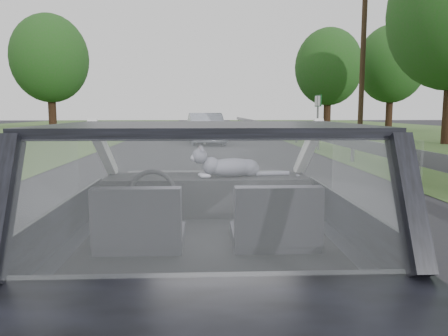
{
  "coord_description": "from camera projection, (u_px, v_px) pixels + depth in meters",
  "views": [
    {
      "loc": [
        -0.02,
        -2.81,
        1.51
      ],
      "look_at": [
        0.13,
        0.56,
        1.07
      ],
      "focal_mm": 35.0,
      "sensor_mm": 36.0,
      "label": 1
    }
  ],
  "objects": [
    {
      "name": "driver_seat",
      "position": [
        140.0,
        220.0,
        2.56
      ],
      "size": [
        0.5,
        0.72,
        0.42
      ],
      "primitive_type": "cube",
      "color": "black",
      "rests_on": "subject_car"
    },
    {
      "name": "dashboard",
      "position": [
        207.0,
        195.0,
        3.49
      ],
      "size": [
        1.58,
        0.45,
        0.3
      ],
      "primitive_type": "cube",
      "color": "black",
      "rests_on": "subject_car"
    },
    {
      "name": "passenger_seat",
      "position": [
        275.0,
        218.0,
        2.59
      ],
      "size": [
        0.5,
        0.72,
        0.42
      ],
      "primitive_type": "cube",
      "color": "black",
      "rests_on": "subject_car"
    },
    {
      "name": "cat",
      "position": [
        232.0,
        166.0,
        3.42
      ],
      "size": [
        0.59,
        0.29,
        0.26
      ],
      "primitive_type": "ellipsoid",
      "rotation": [
        0.0,
        0.0,
        0.21
      ],
      "color": "slate",
      "rests_on": "dashboard"
    },
    {
      "name": "steering_wheel",
      "position": [
        152.0,
        193.0,
        3.17
      ],
      "size": [
        0.36,
        0.36,
        0.04
      ],
      "primitive_type": "torus",
      "color": "black",
      "rests_on": "dashboard"
    },
    {
      "name": "ground",
      "position": [
        208.0,
        334.0,
        2.98
      ],
      "size": [
        140.0,
        140.0,
        0.0
      ],
      "primitive_type": "plane",
      "color": "#292929",
      "rests_on": "ground"
    },
    {
      "name": "other_car",
      "position": [
        206.0,
        128.0,
        20.37
      ],
      "size": [
        2.13,
        4.48,
        1.43
      ],
      "primitive_type": "imported",
      "rotation": [
        0.0,
        0.0,
        0.1
      ],
      "color": "#ABB2C4",
      "rests_on": "ground"
    },
    {
      "name": "utility_pole",
      "position": [
        363.0,
        59.0,
        23.25
      ],
      "size": [
        0.3,
        0.3,
        8.48
      ],
      "primitive_type": "cylinder",
      "rotation": [
        0.0,
        0.0,
        0.1
      ],
      "color": "black",
      "rests_on": "ground"
    },
    {
      "name": "highway_sign",
      "position": [
        318.0,
        119.0,
        21.01
      ],
      "size": [
        0.14,
        0.91,
        2.27
      ],
      "primitive_type": "cube",
      "rotation": [
        0.0,
        0.0,
        0.06
      ],
      "color": "#09451B",
      "rests_on": "ground"
    },
    {
      "name": "tree_6",
      "position": [
        51.0,
        76.0,
        29.05
      ],
      "size": [
        5.99,
        5.99,
        7.64
      ],
      "primitive_type": null,
      "rotation": [
        0.0,
        0.0,
        0.21
      ],
      "color": "#1B5115",
      "rests_on": "ground"
    },
    {
      "name": "guardrail",
      "position": [
        349.0,
        142.0,
        13.0
      ],
      "size": [
        0.05,
        90.0,
        0.32
      ],
      "primitive_type": "cube",
      "color": "gray",
      "rests_on": "ground"
    },
    {
      "name": "tree_3",
      "position": [
        391.0,
        79.0,
        33.87
      ],
      "size": [
        6.12,
        6.12,
        7.89
      ],
      "primitive_type": null,
      "rotation": [
        0.0,
        0.0,
        -0.2
      ],
      "color": "#1B5115",
      "rests_on": "ground"
    },
    {
      "name": "subject_car",
      "position": [
        208.0,
        231.0,
        2.88
      ],
      "size": [
        1.8,
        4.0,
        1.45
      ],
      "primitive_type": "cube",
      "color": "black",
      "rests_on": "ground"
    },
    {
      "name": "tree_2",
      "position": [
        328.0,
        82.0,
        30.23
      ],
      "size": [
        5.67,
        5.67,
        6.98
      ],
      "primitive_type": null,
      "rotation": [
        0.0,
        0.0,
        0.27
      ],
      "color": "#1B5115",
      "rests_on": "ground"
    }
  ]
}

